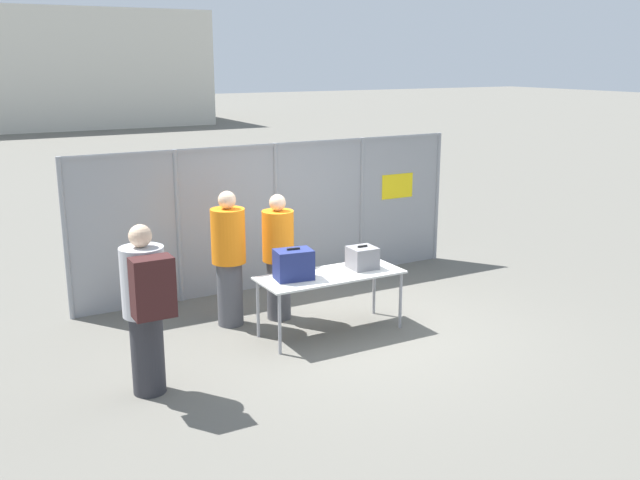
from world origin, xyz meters
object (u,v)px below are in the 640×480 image
object	(u,v)px
suitcase_navy	(294,264)
security_worker_near	(278,255)
inspection_table	(330,279)
security_worker_far	(229,257)
suitcase_grey	(362,258)
utility_trailer	(321,223)
traveler_hooded	(146,304)

from	to	relation	value
suitcase_navy	security_worker_near	distance (m)	0.76
inspection_table	security_worker_near	xyz separation A→B (m)	(-0.34, 0.78, 0.16)
security_worker_near	security_worker_far	bearing A→B (deg)	-26.12
security_worker_near	security_worker_far	size ratio (longest dim) A/B	0.95
suitcase_grey	utility_trailer	xyz separation A→B (m)	(1.57, 3.90, -0.51)
inspection_table	traveler_hooded	size ratio (longest dim) A/B	1.02
inspection_table	traveler_hooded	world-z (taller)	traveler_hooded
security_worker_near	security_worker_far	world-z (taller)	security_worker_far
security_worker_near	utility_trailer	world-z (taller)	security_worker_near
inspection_table	traveler_hooded	distance (m)	2.56
inspection_table	suitcase_navy	world-z (taller)	suitcase_navy
traveler_hooded	security_worker_near	bearing A→B (deg)	16.52
suitcase_navy	suitcase_grey	xyz separation A→B (m)	(0.97, -0.02, -0.04)
suitcase_grey	security_worker_far	distance (m)	1.70
inspection_table	suitcase_grey	xyz separation A→B (m)	(0.48, 0.03, 0.20)
suitcase_grey	traveler_hooded	bearing A→B (deg)	-168.13
suitcase_navy	security_worker_near	size ratio (longest dim) A/B	0.29
traveler_hooded	suitcase_grey	bearing A→B (deg)	-4.45
suitcase_navy	inspection_table	bearing A→B (deg)	-4.94
inspection_table	suitcase_grey	distance (m)	0.52
security_worker_near	inspection_table	bearing A→B (deg)	95.95
security_worker_far	security_worker_near	bearing A→B (deg)	-158.96
suitcase_grey	utility_trailer	distance (m)	4.23
suitcase_navy	utility_trailer	size ratio (longest dim) A/B	0.11
traveler_hooded	utility_trailer	size ratio (longest dim) A/B	0.42
security_worker_far	utility_trailer	distance (m)	4.34
suitcase_navy	security_worker_near	xyz separation A→B (m)	(0.15, 0.74, -0.09)
traveler_hooded	security_worker_near	world-z (taller)	traveler_hooded
inspection_table	security_worker_near	size ratio (longest dim) A/B	1.09
inspection_table	security_worker_far	world-z (taller)	security_worker_far
inspection_table	security_worker_far	size ratio (longest dim) A/B	1.04
inspection_table	traveler_hooded	bearing A→B (deg)	-166.47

